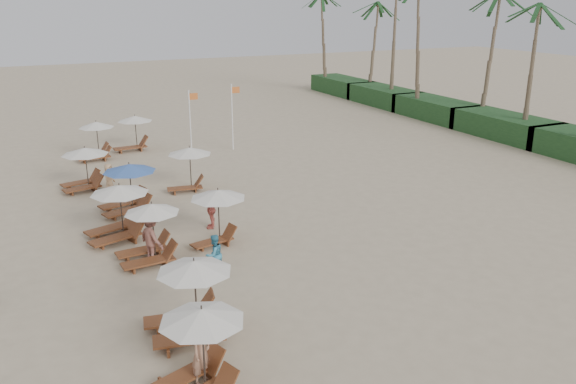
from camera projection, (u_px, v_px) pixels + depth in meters
name	position (u px, v px, depth m)	size (l,w,h in m)	color
ground	(341.00, 283.00, 20.38)	(160.00, 160.00, 0.00)	tan
shrub_hedge	(505.00, 126.00, 41.58)	(3.20, 53.00, 1.60)	#193D1C
lounger_station_0	(196.00, 350.00, 14.36)	(2.42, 2.19, 2.31)	brown
lounger_station_1	(187.00, 302.00, 16.88)	(2.66, 2.26, 2.34)	brown
lounger_station_2	(147.00, 235.00, 21.72)	(2.47, 2.04, 2.26)	brown
lounger_station_3	(115.00, 214.00, 23.81)	(2.77, 2.54, 2.27)	brown
lounger_station_4	(126.00, 189.00, 26.80)	(2.78, 2.44, 2.28)	brown
lounger_station_5	(82.00, 168.00, 30.01)	(2.62, 2.36, 2.20)	brown
lounger_station_6	(94.00, 142.00, 35.74)	(2.48, 2.11, 2.32)	brown
inland_station_0	(216.00, 209.00, 23.19)	(2.53, 2.24, 2.22)	brown
inland_station_1	(188.00, 163.00, 29.78)	(2.56, 2.24, 2.22)	brown
inland_station_2	(132.00, 131.00, 37.77)	(2.80, 2.24, 2.22)	brown
beachgoer_near	(201.00, 351.00, 14.83)	(0.68, 0.44, 1.86)	#A27257
beachgoer_mid_a	(214.00, 254.00, 20.87)	(0.72, 0.56, 1.48)	teal
beachgoer_mid_b	(152.00, 237.00, 21.79)	(1.23, 0.71, 1.91)	brown
beachgoer_far_a	(211.00, 209.00, 25.03)	(1.01, 0.42, 1.72)	#C0584C
beachgoer_far_b	(109.00, 178.00, 29.59)	(0.75, 0.49, 1.54)	tan
flag_pole_near	(191.00, 120.00, 35.99)	(0.59, 0.08, 4.15)	silver
flag_pole_far	(233.00, 113.00, 37.74)	(0.60, 0.08, 4.26)	silver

